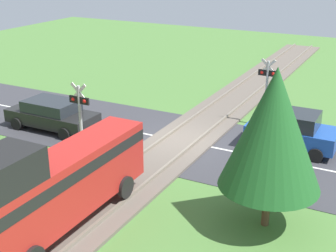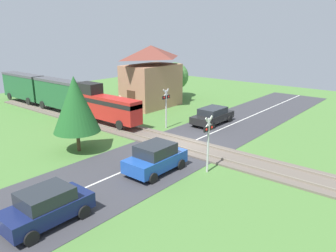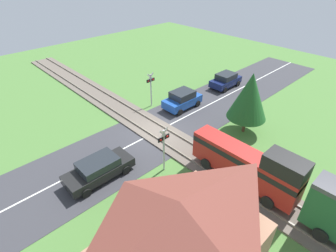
# 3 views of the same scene
# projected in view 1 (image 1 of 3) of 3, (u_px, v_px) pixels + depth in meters

# --- Properties ---
(ground_plane) EXTENTS (60.00, 60.00, 0.00)m
(ground_plane) POSITION_uv_depth(u_px,v_px,m) (182.00, 142.00, 20.79)
(ground_plane) COLOR #4C7A38
(road_surface) EXTENTS (48.00, 6.40, 0.02)m
(road_surface) POSITION_uv_depth(u_px,v_px,m) (182.00, 141.00, 20.79)
(road_surface) COLOR #38383D
(road_surface) RESTS_ON ground_plane
(track_bed) EXTENTS (2.80, 48.00, 0.24)m
(track_bed) POSITION_uv_depth(u_px,v_px,m) (182.00, 140.00, 20.77)
(track_bed) COLOR #665B51
(track_bed) RESTS_ON ground_plane
(car_near_crossing) EXTENTS (3.71, 1.97, 1.67)m
(car_near_crossing) POSITION_uv_depth(u_px,v_px,m) (292.00, 130.00, 19.74)
(car_near_crossing) COLOR #1E4CA8
(car_near_crossing) RESTS_ON ground_plane
(car_far_side) EXTENTS (4.40, 1.95, 1.43)m
(car_far_side) POSITION_uv_depth(u_px,v_px,m) (52.00, 114.00, 21.99)
(car_far_side) COLOR black
(car_far_side) RESTS_ON ground_plane
(crossing_signal_west_approach) EXTENTS (0.90, 0.18, 3.28)m
(crossing_signal_west_approach) POSITION_uv_depth(u_px,v_px,m) (267.00, 84.00, 21.99)
(crossing_signal_west_approach) COLOR #B7B7B7
(crossing_signal_west_approach) RESTS_ON ground_plane
(crossing_signal_east_approach) EXTENTS (0.90, 0.18, 3.28)m
(crossing_signal_east_approach) POSITION_uv_depth(u_px,v_px,m) (80.00, 113.00, 18.11)
(crossing_signal_east_approach) COLOR #B7B7B7
(crossing_signal_east_approach) RESTS_ON ground_plane
(tree_roadside_hedge) EXTENTS (3.05, 3.05, 5.03)m
(tree_roadside_hedge) POSITION_uv_depth(u_px,v_px,m) (273.00, 129.00, 13.43)
(tree_roadside_hedge) COLOR brown
(tree_roadside_hedge) RESTS_ON ground_plane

